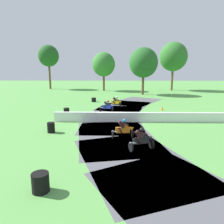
{
  "coord_description": "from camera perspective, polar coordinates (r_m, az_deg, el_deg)",
  "views": [
    {
      "loc": [
        0.4,
        -19.09,
        4.98
      ],
      "look_at": [
        0.0,
        0.1,
        0.9
      ],
      "focal_mm": 34.09,
      "sensor_mm": 36.0,
      "label": 1
    }
  ],
  "objects": [
    {
      "name": "tree_behind_barrier",
      "position": [
        39.38,
        8.45,
        12.95
      ],
      "size": [
        5.09,
        5.09,
        8.41
      ],
      "color": "brown",
      "rests_on": "ground"
    },
    {
      "name": "tire_stack_mid_a",
      "position": [
        23.72,
        -12.11,
        0.35
      ],
      "size": [
        0.62,
        0.62,
        0.6
      ],
      "color": "black",
      "rests_on": "ground"
    },
    {
      "name": "tree_far_left",
      "position": [
        51.24,
        -16.65,
        14.18
      ],
      "size": [
        4.53,
        4.53,
        9.79
      ],
      "color": "brown",
      "rests_on": "ground"
    },
    {
      "name": "tire_stack_near",
      "position": [
        31.04,
        -4.91,
        3.28
      ],
      "size": [
        0.66,
        0.66,
        0.6
      ],
      "color": "black",
      "rests_on": "ground"
    },
    {
      "name": "tire_stack_mid_b",
      "position": [
        17.12,
        -16.03,
        -4.0
      ],
      "size": [
        0.58,
        0.58,
        0.8
      ],
      "color": "black",
      "rests_on": "ground"
    },
    {
      "name": "tree_mid_rise",
      "position": [
        48.19,
        16.14,
        14.04
      ],
      "size": [
        5.79,
        5.79,
        10.14
      ],
      "color": "brown",
      "rests_on": "ground"
    },
    {
      "name": "motorcycle_trailing_orange",
      "position": [
        15.16,
        3.15,
        -4.58
      ],
      "size": [
        1.68,
        0.83,
        1.42
      ],
      "color": "black",
      "rests_on": "ground"
    },
    {
      "name": "motorcycle_lead_yellow",
      "position": [
        26.79,
        1.03,
        2.69
      ],
      "size": [
        1.72,
        1.07,
        1.43
      ],
      "color": "black",
      "rests_on": "ground"
    },
    {
      "name": "track_asphalt",
      "position": [
        19.76,
        4.24,
        -2.62
      ],
      "size": [
        10.71,
        33.98,
        0.01
      ],
      "color": "#515156",
      "rests_on": "ground"
    },
    {
      "name": "safety_barrier",
      "position": [
        20.23,
        15.3,
        -1.38
      ],
      "size": [
        21.39,
        0.33,
        0.9
      ],
      "primitive_type": "cube",
      "rotation": [
        0.0,
        0.0,
        4.71
      ],
      "color": "white",
      "rests_on": "ground"
    },
    {
      "name": "motorcycle_fourth_black",
      "position": [
        13.25,
        8.03,
        -7.28
      ],
      "size": [
        1.67,
        1.22,
        1.43
      ],
      "color": "black",
      "rests_on": "ground"
    },
    {
      "name": "traffic_cone",
      "position": [
        25.65,
        13.28,
        0.98
      ],
      "size": [
        0.28,
        0.28,
        0.44
      ],
      "primitive_type": "cone",
      "color": "orange",
      "rests_on": "ground"
    },
    {
      "name": "tire_stack_far",
      "position": [
        9.51,
        -18.64,
        -17.47
      ],
      "size": [
        0.7,
        0.7,
        0.8
      ],
      "color": "black",
      "rests_on": "ground"
    },
    {
      "name": "motorcycle_chase_blue",
      "position": [
        23.77,
        -1.26,
        1.47
      ],
      "size": [
        1.7,
        0.88,
        1.43
      ],
      "color": "black",
      "rests_on": "ground"
    },
    {
      "name": "ground_plane",
      "position": [
        19.73,
        -0.01,
        -2.62
      ],
      "size": [
        120.0,
        120.0,
        0.0
      ],
      "primitive_type": "plane",
      "color": "#569947"
    },
    {
      "name": "tree_far_right",
      "position": [
        45.56,
        -2.25,
        12.61
      ],
      "size": [
        4.77,
        4.77,
        8.0
      ],
      "color": "brown",
      "rests_on": "ground"
    }
  ]
}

